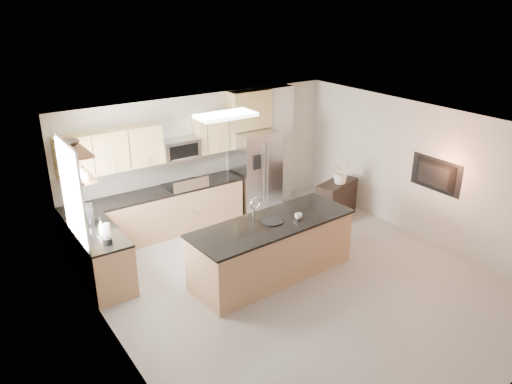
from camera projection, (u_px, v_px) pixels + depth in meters
floor at (300, 282)px, 8.27m from camera, size 6.50×6.50×0.00m
ceiling at (305, 130)px, 7.29m from camera, size 6.00×6.50×0.02m
wall_back at (203, 157)px, 10.27m from camera, size 6.00×0.02×2.60m
wall_front at (496, 315)px, 5.29m from camera, size 6.00×0.02×2.60m
wall_left at (115, 267)px, 6.22m from camera, size 0.02×6.50×2.60m
wall_right at (427, 174)px, 9.34m from camera, size 0.02×6.50×2.60m
back_counter at (157, 213)px, 9.70m from camera, size 3.55×0.66×1.44m
left_counter at (101, 257)px, 8.12m from camera, size 0.66×1.50×0.92m
range at (186, 206)px, 10.02m from camera, size 0.76×0.64×1.14m
upper_cabinets at (144, 145)px, 9.27m from camera, size 3.50×0.33×0.75m
microwave at (180, 149)px, 9.68m from camera, size 0.76×0.40×0.40m
refrigerator at (255, 171)px, 10.69m from camera, size 0.92×0.78×1.78m
partition_column at (278, 145)px, 11.11m from camera, size 0.60×0.30×2.60m
window at (72, 194)px, 7.52m from camera, size 0.04×1.15×1.65m
shelf_lower at (76, 172)px, 7.55m from camera, size 0.30×1.20×0.04m
shelf_upper at (73, 148)px, 7.41m from camera, size 0.30×1.20×0.04m
ceiling_fixture at (226, 115)px, 8.33m from camera, size 1.00×0.50×0.06m
island at (272, 249)px, 8.33m from camera, size 2.91×1.21×1.41m
credenza at (336, 200)px, 10.51m from camera, size 1.08×0.68×0.80m
cup at (298, 216)px, 8.23m from camera, size 0.14×0.14×0.10m
platter at (272, 221)px, 8.14m from camera, size 0.43×0.43×0.02m
blender at (107, 235)px, 7.53m from camera, size 0.15×0.15×0.34m
kettle at (101, 226)px, 7.88m from camera, size 0.21×0.21×0.27m
coffee_maker at (88, 215)px, 8.17m from camera, size 0.22×0.25×0.33m
bowl at (70, 142)px, 7.47m from camera, size 0.39×0.39×0.09m
flower_vase at (341, 165)px, 10.17m from camera, size 0.82×0.75×0.77m
television at (433, 176)px, 9.13m from camera, size 0.14×1.08×0.62m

